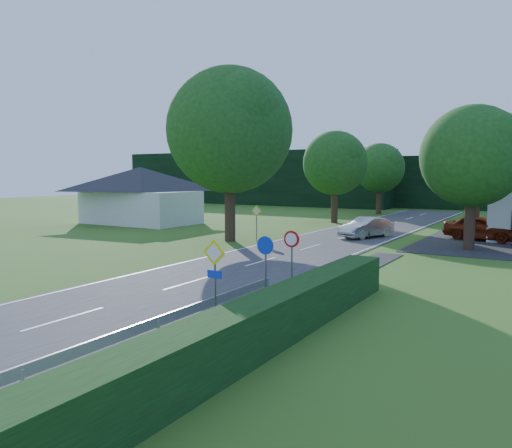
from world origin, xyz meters
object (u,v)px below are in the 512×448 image
Objects in this scene: moving_car at (366,227)px; motorcycle at (372,231)px; parked_car_red at (482,228)px; streetlight at (469,175)px.

motorcycle is (0.42, -0.03, -0.27)m from moving_car.
parked_car_red is (7.24, 2.63, 0.11)m from moving_car.
moving_car reaches higher than motorcycle.
parked_car_red is (0.56, 3.00, -3.58)m from streetlight.
streetlight reaches higher than parked_car_red.
moving_car is 2.52× the size of motorcycle.
streetlight is 1.62× the size of parked_car_red.
streetlight is 4.71m from parked_car_red.
parked_car_red is at bearing 41.14° from moving_car.
streetlight is at bearing -11.42° from motorcycle.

